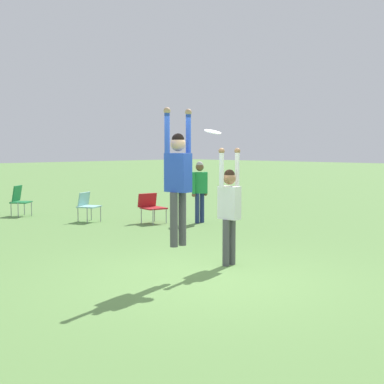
{
  "coord_description": "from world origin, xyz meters",
  "views": [
    {
      "loc": [
        -5.94,
        -5.58,
        2.04
      ],
      "look_at": [
        0.39,
        0.59,
        1.3
      ],
      "focal_mm": 50.0,
      "sensor_mm": 36.0,
      "label": 1
    }
  ],
  "objects": [
    {
      "name": "camping_chair_2",
      "position": [
        2.51,
        6.71,
        0.48
      ],
      "size": [
        0.68,
        0.73,
        0.8
      ],
      "rotation": [
        0.0,
        0.0,
        3.57
      ],
      "color": "gray",
      "rests_on": "ground_plane"
    },
    {
      "name": "person_spectator_near",
      "position": [
        4.47,
        4.29,
        1.0
      ],
      "size": [
        0.57,
        0.44,
        1.67
      ],
      "rotation": [
        0.0,
        0.0,
        -0.8
      ],
      "color": "navy",
      "rests_on": "ground_plane"
    },
    {
      "name": "ground_plane",
      "position": [
        0.0,
        0.0,
        0.0
      ],
      "size": [
        120.0,
        120.0,
        0.0
      ],
      "primitive_type": "plane",
      "color": "#608C47"
    },
    {
      "name": "camping_chair_3",
      "position": [
        3.56,
        5.23,
        0.47
      ],
      "size": [
        0.65,
        0.68,
        0.8
      ],
      "rotation": [
        0.0,
        0.0,
        2.97
      ],
      "color": "gray",
      "rests_on": "ground_plane"
    },
    {
      "name": "frisbee",
      "position": [
        0.49,
        0.22,
        2.29
      ],
      "size": [
        0.28,
        0.27,
        0.09
      ],
      "color": "white"
    },
    {
      "name": "camping_chair_1",
      "position": [
        1.79,
        9.16,
        0.52
      ],
      "size": [
        0.71,
        0.79,
        0.9
      ],
      "rotation": [
        0.0,
        0.0,
        3.79
      ],
      "color": "gray",
      "rests_on": "ground_plane"
    },
    {
      "name": "person_jumping",
      "position": [
        -0.28,
        0.24,
        1.64
      ],
      "size": [
        0.55,
        0.41,
        2.11
      ],
      "rotation": [
        0.0,
        0.0,
        1.65
      ],
      "color": "#4C4C51",
      "rests_on": "ground_plane"
    },
    {
      "name": "person_defending",
      "position": [
        1.05,
        0.34,
        1.07
      ],
      "size": [
        0.52,
        0.38,
        2.03
      ],
      "rotation": [
        0.0,
        0.0,
        -1.5
      ],
      "color": "#4C4C51",
      "rests_on": "ground_plane"
    }
  ]
}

